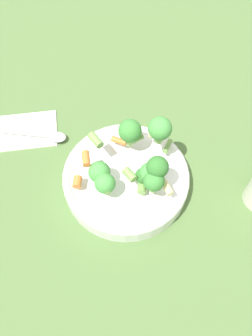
% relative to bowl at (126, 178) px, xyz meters
% --- Properties ---
extents(ground_plane, '(3.00, 3.00, 0.00)m').
position_rel_bowl_xyz_m(ground_plane, '(0.00, 0.00, -0.02)').
color(ground_plane, '#4C6B38').
extents(bowl, '(0.23, 0.23, 0.04)m').
position_rel_bowl_xyz_m(bowl, '(0.00, 0.00, 0.00)').
color(bowl, white).
rests_on(bowl, ground_plane).
extents(pasta_salad, '(0.20, 0.16, 0.09)m').
position_rel_bowl_xyz_m(pasta_salad, '(-0.01, 0.01, 0.06)').
color(pasta_salad, '#8CB766').
rests_on(pasta_salad, bowl).
extents(napkin, '(0.17, 0.15, 0.01)m').
position_rel_bowl_xyz_m(napkin, '(0.12, -0.22, -0.02)').
color(napkin, white).
rests_on(napkin, ground_plane).
extents(spoon, '(0.15, 0.13, 0.01)m').
position_rel_bowl_xyz_m(spoon, '(0.09, -0.19, -0.01)').
color(spoon, silver).
rests_on(spoon, napkin).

